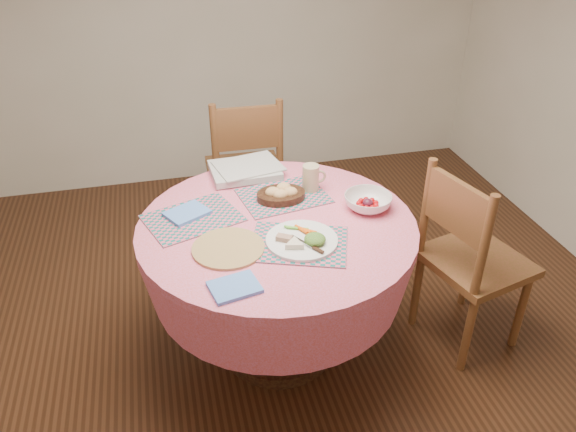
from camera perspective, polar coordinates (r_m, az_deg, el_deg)
name	(u,v)px	position (r m, az deg, el deg)	size (l,w,h in m)	color
ground	(279,347)	(2.95, -0.97, -13.14)	(4.00, 4.00, 0.00)	#331C0F
dining_table	(277,259)	(2.59, -1.08, -4.37)	(1.24, 1.24, 0.75)	pink
chair_right	(469,257)	(2.81, 17.88, -3.99)	(0.53, 0.55, 0.98)	brown
chair_back	(246,168)	(3.48, -4.33, 4.93)	(0.47, 0.45, 0.99)	brown
placemat_front	(299,244)	(2.34, 1.10, -2.83)	(0.40, 0.30, 0.01)	#116461
placemat_left	(193,218)	(2.54, -9.66, -0.21)	(0.40, 0.30, 0.01)	#116461
placemat_back	(284,196)	(2.68, -0.45, 2.04)	(0.40, 0.30, 0.01)	#116461
wicker_trivet	(228,248)	(2.32, -6.09, -3.27)	(0.30, 0.30, 0.01)	olive
napkin_near	(235,287)	(2.11, -5.44, -7.21)	(0.18, 0.14, 0.01)	#588AE2
napkin_far	(187,213)	(2.57, -10.22, 0.30)	(0.18, 0.14, 0.01)	#588AE2
dinner_plate	(304,239)	(2.34, 1.59, -2.37)	(0.30, 0.30, 0.05)	white
bread_bowl	(281,194)	(2.64, -0.70, 2.30)	(0.23, 0.23, 0.08)	black
latte_mug	(311,178)	(2.70, 2.37, 3.92)	(0.12, 0.08, 0.13)	tan
fruit_bowl	(368,202)	(2.60, 8.11, 1.40)	(0.27, 0.27, 0.07)	white
newspaper_stack	(245,169)	(2.88, -4.36, 4.74)	(0.38, 0.31, 0.04)	silver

